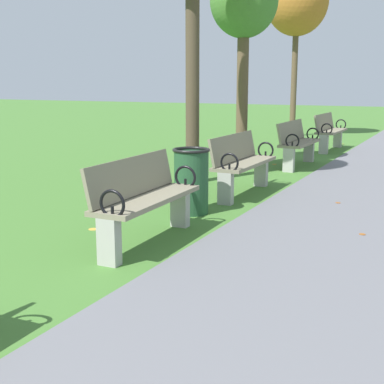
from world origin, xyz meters
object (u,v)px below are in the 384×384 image
at_px(park_bench_4, 242,162).
at_px(tree_4, 297,2).
at_px(park_bench_3, 144,198).
at_px(park_bench_5, 297,142).
at_px(trash_bin, 191,181).
at_px(tree_3, 244,5).
at_px(park_bench_6, 329,131).

bearing_deg(park_bench_4, tree_4, 101.45).
height_order(park_bench_3, park_bench_4, same).
distance_m(park_bench_5, trash_bin, 4.42).
xyz_separation_m(tree_3, trash_bin, (0.88, -3.99, -2.68)).
bearing_deg(park_bench_4, park_bench_3, -90.00).
bearing_deg(trash_bin, park_bench_3, -83.93).
bearing_deg(tree_4, trash_bin, -80.87).
relative_size(park_bench_5, tree_4, 0.32).
xyz_separation_m(park_bench_5, park_bench_6, (0.00, 2.87, 0.00)).
height_order(park_bench_3, park_bench_6, same).
bearing_deg(park_bench_4, tree_3, 111.57).
height_order(park_bench_4, tree_4, tree_4).
distance_m(park_bench_4, park_bench_5, 3.02).
xyz_separation_m(park_bench_3, park_bench_6, (-0.00, 8.67, 0.00)).
bearing_deg(trash_bin, park_bench_6, 88.84).
relative_size(park_bench_4, tree_4, 0.32).
bearing_deg(park_bench_6, park_bench_3, -90.00).
xyz_separation_m(park_bench_3, park_bench_5, (-0.00, 5.80, 0.00)).
xyz_separation_m(park_bench_6, trash_bin, (-0.15, -7.28, -0.06)).
distance_m(park_bench_4, trash_bin, 1.40).
relative_size(park_bench_3, tree_4, 0.32).
bearing_deg(park_bench_5, tree_4, 107.05).
distance_m(park_bench_6, tree_4, 4.96).
bearing_deg(tree_3, park_bench_6, 72.67).
bearing_deg(park_bench_6, park_bench_5, -90.00).
relative_size(park_bench_4, tree_3, 0.41).
distance_m(tree_3, tree_4, 6.41).
xyz_separation_m(tree_4, trash_bin, (1.65, -10.29, -3.57)).
bearing_deg(tree_4, park_bench_5, -72.95).
bearing_deg(trash_bin, tree_4, 99.13).
height_order(park_bench_4, park_bench_5, same).
relative_size(park_bench_3, tree_3, 0.41).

